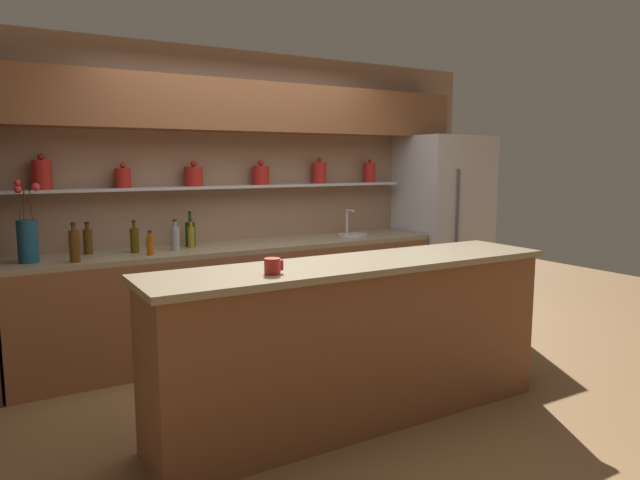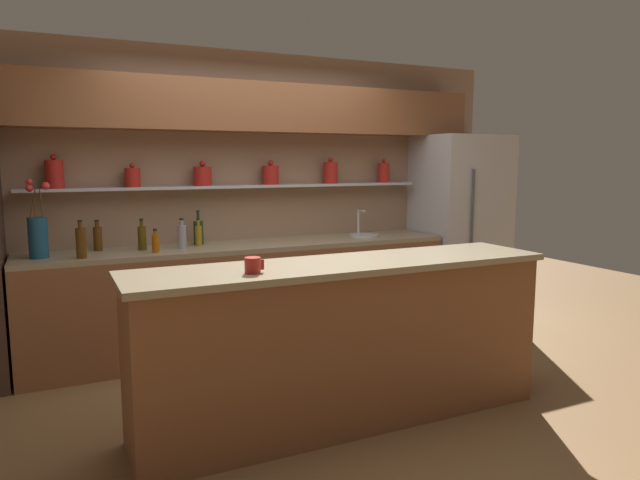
{
  "view_description": "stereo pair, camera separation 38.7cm",
  "coord_description": "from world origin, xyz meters",
  "views": [
    {
      "loc": [
        -1.96,
        -3.25,
        1.63
      ],
      "look_at": [
        0.22,
        0.42,
        1.04
      ],
      "focal_mm": 32.0,
      "sensor_mm": 36.0,
      "label": 1
    },
    {
      "loc": [
        -1.61,
        -3.44,
        1.63
      ],
      "look_at": [
        0.22,
        0.42,
        1.04
      ],
      "focal_mm": 32.0,
      "sensor_mm": 36.0,
      "label": 2
    }
  ],
  "objects": [
    {
      "name": "back_wall_unit",
      "position": [
        -0.0,
        1.53,
        1.55
      ],
      "size": [
        5.2,
        0.44,
        2.6
      ],
      "color": "#937056",
      "rests_on": "ground_plane"
    },
    {
      "name": "bottle_spirit_0",
      "position": [
        -1.42,
        1.05,
        1.04
      ],
      "size": [
        0.07,
        0.07,
        0.28
      ],
      "color": "#4C2D0C",
      "rests_on": "back_counter_unit"
    },
    {
      "name": "bottle_oil_5",
      "position": [
        -0.95,
        1.28,
        1.02
      ],
      "size": [
        0.07,
        0.07,
        0.25
      ],
      "color": "#47380A",
      "rests_on": "back_counter_unit"
    },
    {
      "name": "bottle_sauce_1",
      "position": [
        -0.88,
        1.1,
        1.0
      ],
      "size": [
        0.05,
        0.05,
        0.19
      ],
      "color": "#9E4C0A",
      "rests_on": "back_counter_unit"
    },
    {
      "name": "bottle_spirit_6",
      "position": [
        -0.65,
        1.23,
        1.02
      ],
      "size": [
        0.07,
        0.07,
        0.25
      ],
      "color": "gray",
      "rests_on": "back_counter_unit"
    },
    {
      "name": "bottle_oil_4",
      "position": [
        -0.49,
        1.31,
        1.01
      ],
      "size": [
        0.05,
        0.05,
        0.23
      ],
      "color": "olive",
      "rests_on": "back_counter_unit"
    },
    {
      "name": "bottle_spirit_2",
      "position": [
        -1.28,
        1.39,
        1.02
      ],
      "size": [
        0.07,
        0.07,
        0.25
      ],
      "color": "#4C2D0C",
      "rests_on": "back_counter_unit"
    },
    {
      "name": "refrigerator",
      "position": [
        2.18,
        1.2,
        0.94
      ],
      "size": [
        0.83,
        0.73,
        1.89
      ],
      "color": "#B7B7BC",
      "rests_on": "ground_plane"
    },
    {
      "name": "island_counter",
      "position": [
        0.0,
        -0.4,
        0.51
      ],
      "size": [
        2.67,
        0.61,
        1.02
      ],
      "color": "brown",
      "rests_on": "ground_plane"
    },
    {
      "name": "ground_plane",
      "position": [
        0.0,
        0.0,
        0.0
      ],
      "size": [
        12.0,
        12.0,
        0.0
      ],
      "primitive_type": "plane",
      "color": "brown"
    },
    {
      "name": "coffee_mug",
      "position": [
        -0.63,
        -0.51,
        1.06
      ],
      "size": [
        0.11,
        0.09,
        0.09
      ],
      "color": "maroon",
      "rests_on": "island_counter"
    },
    {
      "name": "bottle_wine_3",
      "position": [
        -0.47,
        1.39,
        1.03
      ],
      "size": [
        0.08,
        0.08,
        0.29
      ],
      "color": "#193814",
      "rests_on": "back_counter_unit"
    },
    {
      "name": "back_counter_unit",
      "position": [
        -0.08,
        1.24,
        0.46
      ],
      "size": [
        3.66,
        0.62,
        0.92
      ],
      "color": "brown",
      "rests_on": "ground_plane"
    },
    {
      "name": "flower_vase",
      "position": [
        -1.7,
        1.21,
        1.1
      ],
      "size": [
        0.17,
        0.15,
        0.58
      ],
      "color": "navy",
      "rests_on": "back_counter_unit"
    },
    {
      "name": "sink_fixture",
      "position": [
        1.07,
        1.25,
        0.95
      ],
      "size": [
        0.28,
        0.28,
        0.25
      ],
      "color": "#B7B7BC",
      "rests_on": "back_counter_unit"
    }
  ]
}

